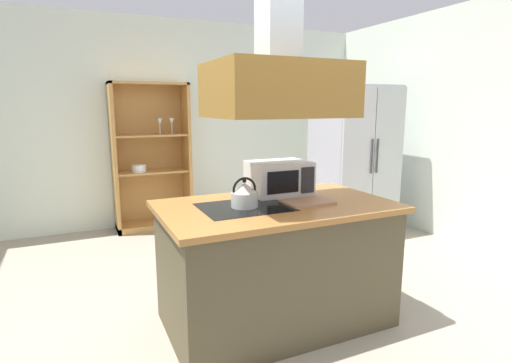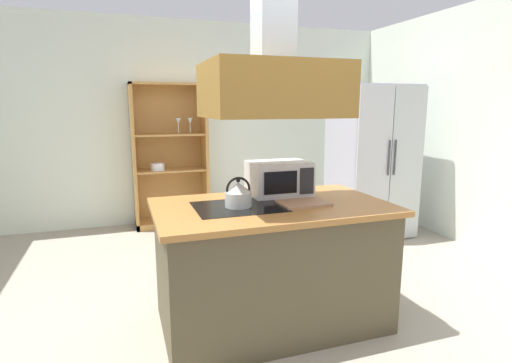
% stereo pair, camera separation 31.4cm
% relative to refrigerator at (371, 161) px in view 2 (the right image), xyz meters
% --- Properties ---
extents(ground_plane, '(7.80, 7.80, 0.00)m').
position_rel_refrigerator_xyz_m(ground_plane, '(-2.13, -1.58, -0.91)').
color(ground_plane, '#9E9382').
extents(wall_back, '(6.00, 0.12, 2.70)m').
position_rel_refrigerator_xyz_m(wall_back, '(-2.13, 1.42, 0.44)').
color(wall_back, silver).
rests_on(wall_back, ground).
extents(kitchen_island, '(1.65, 0.98, 0.90)m').
position_rel_refrigerator_xyz_m(kitchen_island, '(-1.92, -1.59, -0.46)').
color(kitchen_island, '#4C432D').
rests_on(kitchen_island, ground).
extents(range_hood, '(0.90, 0.70, 1.19)m').
position_rel_refrigerator_xyz_m(range_hood, '(-1.92, -1.59, 0.88)').
color(range_hood, olive).
extents(refrigerator, '(0.90, 0.77, 1.83)m').
position_rel_refrigerator_xyz_m(refrigerator, '(0.00, 0.00, 0.00)').
color(refrigerator, '#AFB1C3').
rests_on(refrigerator, ground).
extents(dish_cabinet, '(0.96, 0.40, 1.87)m').
position_rel_refrigerator_xyz_m(dish_cabinet, '(-2.30, 1.20, -0.08)').
color(dish_cabinet, '#C08845').
rests_on(dish_cabinet, ground).
extents(kettle, '(0.18, 0.18, 0.21)m').
position_rel_refrigerator_xyz_m(kettle, '(-2.17, -1.59, 0.07)').
color(kettle, '#B0B9B8').
rests_on(kettle, kitchen_island).
extents(cutting_board, '(0.35, 0.25, 0.02)m').
position_rel_refrigerator_xyz_m(cutting_board, '(-1.71, -1.67, -0.00)').
color(cutting_board, '#A87D5F').
rests_on(cutting_board, kitchen_island).
extents(microwave, '(0.46, 0.35, 0.26)m').
position_rel_refrigerator_xyz_m(microwave, '(-1.76, -1.32, 0.12)').
color(microwave, silver).
rests_on(microwave, kitchen_island).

